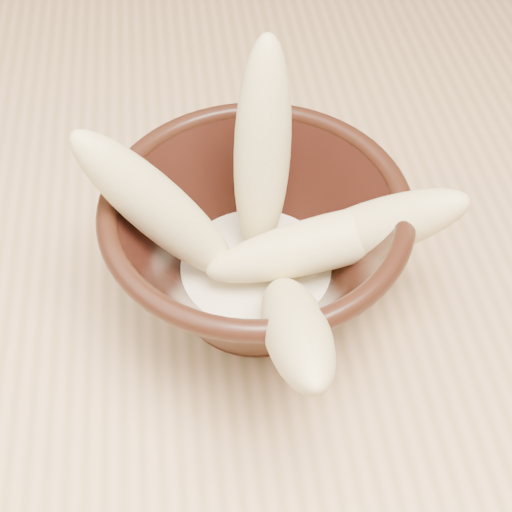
{
  "coord_description": "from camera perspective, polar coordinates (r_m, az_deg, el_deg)",
  "views": [
    {
      "loc": [
        -0.26,
        -0.35,
        1.13
      ],
      "look_at": [
        -0.22,
        -0.08,
        0.8
      ],
      "focal_mm": 50.0,
      "sensor_mm": 36.0,
      "label": 1
    }
  ],
  "objects": [
    {
      "name": "banana_upright",
      "position": [
        0.41,
        0.49,
        8.28
      ],
      "size": [
        0.05,
        0.08,
        0.14
      ],
      "primitive_type": "ellipsoid",
      "rotation": [
        0.28,
        0.0,
        2.87
      ],
      "color": "#D4B87D",
      "rests_on": "bowl"
    },
    {
      "name": "banana_right",
      "position": [
        0.41,
        9.09,
        2.07
      ],
      "size": [
        0.12,
        0.07,
        0.1
      ],
      "primitive_type": "ellipsoid",
      "rotation": [
        0.93,
        0.0,
        1.23
      ],
      "color": "#D4B87D",
      "rests_on": "bowl"
    },
    {
      "name": "milk_puddle",
      "position": [
        0.44,
        0.0,
        -1.28
      ],
      "size": [
        0.1,
        0.1,
        0.01
      ],
      "primitive_type": "cylinder",
      "color": "beige",
      "rests_on": "bowl"
    },
    {
      "name": "banana_across",
      "position": [
        0.41,
        5.86,
        1.14
      ],
      "size": [
        0.15,
        0.04,
        0.06
      ],
      "primitive_type": "ellipsoid",
      "rotation": [
        1.4,
        0.0,
        1.63
      ],
      "color": "#D4B87D",
      "rests_on": "bowl"
    },
    {
      "name": "table",
      "position": [
        0.63,
        19.68,
        0.1
      ],
      "size": [
        1.2,
        0.8,
        0.75
      ],
      "color": "tan",
      "rests_on": "ground"
    },
    {
      "name": "banana_front",
      "position": [
        0.36,
        3.12,
        -5.73
      ],
      "size": [
        0.04,
        0.14,
        0.12
      ],
      "primitive_type": "ellipsoid",
      "rotation": [
        0.92,
        0.0,
        -0.05
      ],
      "color": "#D4B87D",
      "rests_on": "bowl"
    },
    {
      "name": "banana_left",
      "position": [
        0.4,
        -7.7,
        3.72
      ],
      "size": [
        0.11,
        0.05,
        0.13
      ],
      "primitive_type": "ellipsoid",
      "rotation": [
        0.62,
        0.0,
        -1.74
      ],
      "color": "#D4B87D",
      "rests_on": "bowl"
    },
    {
      "name": "bowl",
      "position": [
        0.42,
        -0.0,
        0.72
      ],
      "size": [
        0.18,
        0.18,
        0.1
      ],
      "rotation": [
        0.0,
        0.0,
        -0.16
      ],
      "color": "black",
      "rests_on": "table"
    }
  ]
}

